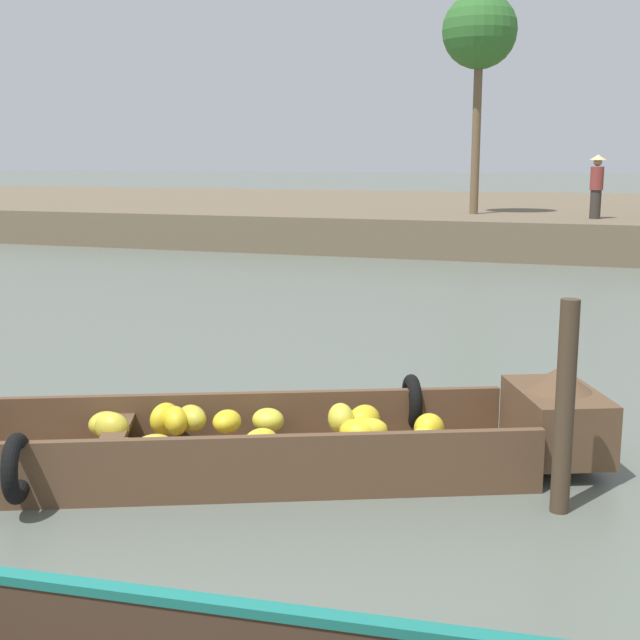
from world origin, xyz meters
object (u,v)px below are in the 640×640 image
at_px(mooring_post, 565,408).
at_px(banana_boat, 240,439).
at_px(palm_tree_near, 480,34).
at_px(vendor_person, 597,183).

bearing_deg(mooring_post, banana_boat, -179.10).
xyz_separation_m(palm_tree_near, vendor_person, (3.33, -0.98, -4.02)).
bearing_deg(vendor_person, mooring_post, -89.15).
relative_size(palm_tree_near, mooring_post, 3.80).
distance_m(banana_boat, vendor_person, 17.71).
relative_size(palm_tree_near, vendor_person, 3.65).
height_order(banana_boat, palm_tree_near, palm_tree_near).
relative_size(vendor_person, mooring_post, 1.04).
height_order(banana_boat, vendor_person, vendor_person).
distance_m(vendor_person, mooring_post, 17.48).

